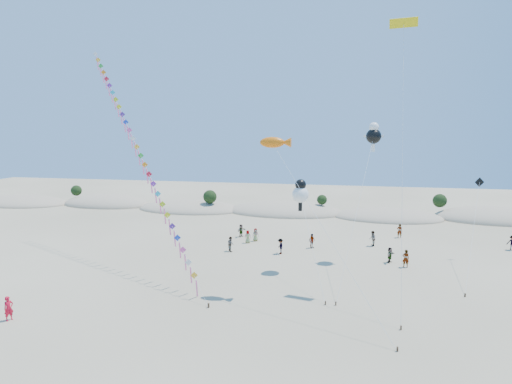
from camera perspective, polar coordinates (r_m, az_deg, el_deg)
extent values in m
plane|color=gray|center=(27.73, -8.88, -21.09)|extent=(160.00, 160.00, 0.00)
ellipsoid|color=tan|center=(88.51, -28.86, -1.35)|extent=(18.00, 9.90, 2.80)
ellipsoid|color=#213212|center=(88.39, -28.89, -0.85)|extent=(14.40, 6.48, 0.72)
ellipsoid|color=tan|center=(80.79, -19.27, -1.61)|extent=(16.00, 8.80, 3.60)
ellipsoid|color=#213212|center=(80.63, -19.31, -0.92)|extent=(12.80, 5.76, 0.64)
ellipsoid|color=tan|center=(72.79, -8.87, -2.31)|extent=(17.60, 9.68, 3.00)
ellipsoid|color=#213212|center=(72.64, -8.88, -1.67)|extent=(14.08, 6.34, 0.70)
ellipsoid|color=tan|center=(69.77, 3.81, -2.70)|extent=(19.00, 10.45, 3.40)
ellipsoid|color=#213212|center=(69.59, 3.81, -1.95)|extent=(15.20, 6.84, 0.76)
ellipsoid|color=tan|center=(68.30, 17.12, -3.32)|extent=(16.40, 9.02, 2.80)
ellipsoid|color=#213212|center=(68.15, 17.14, -2.69)|extent=(13.12, 5.90, 0.66)
ellipsoid|color=tan|center=(73.52, 29.48, -3.23)|extent=(18.00, 9.90, 3.80)
ellipsoid|color=#213212|center=(73.33, 29.54, -2.43)|extent=(14.40, 6.48, 0.72)
sphere|color=black|center=(83.77, -22.84, 0.18)|extent=(1.90, 1.90, 1.90)
sphere|color=black|center=(69.98, -6.17, -0.63)|extent=(2.20, 2.20, 2.20)
sphere|color=black|center=(68.99, 8.79, -1.02)|extent=(1.60, 1.60, 1.60)
sphere|color=black|center=(71.99, 23.30, -1.07)|extent=(2.10, 2.10, 2.10)
cube|color=#3F2D1E|center=(34.10, -6.35, -14.80)|extent=(0.12, 0.12, 0.35)
cylinder|color=silver|center=(43.84, -15.28, 5.09)|extent=(19.71, 18.93, 22.46)
cube|color=yellow|center=(35.38, -8.25, -10.94)|extent=(1.12, 0.44, 1.18)
cube|color=pink|center=(35.75, -7.90, -12.60)|extent=(0.19, 0.45, 1.55)
cube|color=white|center=(35.96, -9.01, -9.24)|extent=(1.12, 0.44, 1.18)
cube|color=pink|center=(36.30, -8.67, -10.90)|extent=(0.19, 0.45, 1.55)
cube|color=#F74EA6|center=(36.59, -9.74, -7.60)|extent=(1.12, 0.44, 1.18)
cube|color=pink|center=(36.89, -9.40, -9.25)|extent=(0.19, 0.45, 1.55)
cube|color=#173AC6|center=(37.24, -10.43, -6.02)|extent=(1.12, 0.44, 1.18)
cube|color=pink|center=(37.52, -10.10, -7.65)|extent=(0.19, 0.45, 1.55)
cube|color=#54238C|center=(37.93, -11.11, -4.49)|extent=(1.12, 0.44, 1.18)
cube|color=pink|center=(38.18, -10.78, -6.10)|extent=(0.19, 0.45, 1.55)
cube|color=yellow|center=(38.66, -11.75, -3.02)|extent=(1.12, 0.44, 1.18)
cube|color=pink|center=(38.87, -11.42, -4.61)|extent=(0.19, 0.45, 1.55)
cube|color=#B6D018|center=(39.41, -12.37, -1.60)|extent=(1.12, 0.44, 1.18)
cube|color=pink|center=(39.59, -12.05, -3.17)|extent=(0.19, 0.45, 1.55)
cube|color=#1BB0CD|center=(40.18, -12.96, -0.24)|extent=(1.12, 0.44, 1.18)
cube|color=pink|center=(40.34, -12.64, -1.78)|extent=(0.19, 0.45, 1.55)
cube|color=purple|center=(40.99, -13.53, 1.07)|extent=(1.12, 0.44, 1.18)
cube|color=pink|center=(41.11, -13.22, -0.44)|extent=(0.19, 0.45, 1.55)
cube|color=red|center=(41.82, -14.08, 2.33)|extent=(1.12, 0.44, 1.18)
cube|color=pink|center=(41.92, -13.77, 0.84)|extent=(0.19, 0.45, 1.55)
cube|color=orange|center=(42.67, -14.60, 3.54)|extent=(1.12, 0.44, 1.18)
cube|color=pink|center=(42.74, -14.30, 2.08)|extent=(0.19, 0.45, 1.55)
cube|color=green|center=(43.54, -15.11, 4.71)|extent=(1.12, 0.44, 1.18)
cube|color=pink|center=(43.59, -14.81, 3.27)|extent=(0.19, 0.45, 1.55)
cube|color=yellow|center=(44.43, -15.60, 5.82)|extent=(1.12, 0.44, 1.18)
cube|color=pink|center=(44.46, -15.31, 4.41)|extent=(0.19, 0.45, 1.55)
cube|color=white|center=(45.35, -16.07, 6.89)|extent=(1.12, 0.44, 1.18)
cube|color=pink|center=(45.35, -15.78, 5.51)|extent=(0.19, 0.45, 1.55)
cube|color=#F74EA6|center=(46.28, -16.53, 7.92)|extent=(1.12, 0.44, 1.18)
cube|color=pink|center=(46.26, -16.24, 6.57)|extent=(0.19, 0.45, 1.55)
cube|color=#173AC6|center=(47.23, -16.97, 8.91)|extent=(1.12, 0.44, 1.18)
cube|color=pink|center=(47.19, -16.69, 7.58)|extent=(0.19, 0.45, 1.55)
cube|color=#54238C|center=(48.19, -17.39, 9.85)|extent=(1.12, 0.44, 1.18)
cube|color=pink|center=(48.13, -17.11, 8.56)|extent=(0.19, 0.45, 1.55)
cube|color=yellow|center=(49.17, -17.80, 10.76)|extent=(1.12, 0.44, 1.18)
cube|color=pink|center=(49.09, -17.53, 9.49)|extent=(0.19, 0.45, 1.55)
cube|color=#B6D018|center=(50.16, -18.20, 11.63)|extent=(1.12, 0.44, 1.18)
cube|color=pink|center=(50.07, -17.93, 10.39)|extent=(0.19, 0.45, 1.55)
cube|color=#1BB0CD|center=(51.17, -18.58, 12.47)|extent=(1.12, 0.44, 1.18)
cube|color=pink|center=(51.06, -18.31, 11.26)|extent=(0.19, 0.45, 1.55)
cube|color=purple|center=(52.19, -18.95, 13.28)|extent=(1.12, 0.44, 1.18)
cube|color=pink|center=(52.06, -18.69, 12.09)|extent=(0.19, 0.45, 1.55)
cube|color=red|center=(53.22, -19.31, 14.05)|extent=(1.12, 0.44, 1.18)
cube|color=pink|center=(53.07, -19.05, 12.88)|extent=(0.19, 0.45, 1.55)
cube|color=orange|center=(54.26, -19.65, 14.79)|extent=(1.12, 0.44, 1.18)
cube|color=pink|center=(54.10, -19.40, 13.65)|extent=(0.19, 0.45, 1.55)
cube|color=green|center=(55.32, -19.99, 15.51)|extent=(1.12, 0.44, 1.18)
cube|color=pink|center=(55.14, -19.74, 14.39)|extent=(0.19, 0.45, 1.55)
cube|color=yellow|center=(56.38, -20.31, 16.19)|extent=(1.12, 0.44, 1.18)
cube|color=pink|center=(56.19, -20.06, 15.10)|extent=(0.19, 0.45, 1.55)
cube|color=white|center=(57.45, -20.63, 16.86)|extent=(1.12, 0.44, 1.18)
cube|color=pink|center=(57.25, -20.38, 15.79)|extent=(0.19, 0.45, 1.55)
cube|color=#3F2D1E|center=(29.42, 18.34, -19.27)|extent=(0.10, 0.10, 0.30)
cylinder|color=silver|center=(31.04, 9.36, -5.39)|extent=(9.26, 8.64, 12.50)
ellipsoid|color=#DA620B|center=(34.85, 2.17, 6.63)|extent=(2.03, 0.89, 0.89)
cone|color=#DA620B|center=(34.70, 4.03, 6.60)|extent=(0.81, 0.81, 0.81)
cube|color=#3F2D1E|center=(34.81, 9.24, -14.39)|extent=(0.10, 0.10, 0.30)
cylinder|color=silver|center=(37.49, 7.44, -6.93)|extent=(2.80, 8.04, 7.40)
sphere|color=white|center=(40.72, 5.95, -0.34)|extent=(1.57, 1.57, 1.57)
sphere|color=black|center=(40.59, 5.97, 0.97)|extent=(1.05, 1.05, 1.05)
cube|color=black|center=(40.92, 5.92, -1.98)|extent=(0.35, 0.18, 0.80)
cube|color=#3F2D1E|center=(34.85, 10.60, -14.41)|extent=(0.10, 0.10, 0.30)
cylinder|color=silver|center=(39.39, 13.35, -2.29)|extent=(3.35, 13.15, 12.81)
sphere|color=black|center=(45.37, 15.41, 7.18)|extent=(1.52, 1.52, 1.52)
sphere|color=white|center=(45.36, 15.46, 8.33)|extent=(0.99, 0.99, 0.99)
cube|color=white|center=(45.41, 15.35, 5.72)|extent=(0.35, 0.18, 0.80)
cube|color=white|center=(45.32, 14.52, 7.22)|extent=(0.60, 0.15, 0.25)
cube|color=white|center=(45.43, 16.30, 7.15)|extent=(0.60, 0.15, 0.25)
cube|color=#3F2D1E|center=(32.17, 18.77, -16.77)|extent=(0.10, 0.10, 0.30)
cylinder|color=silver|center=(33.88, 18.94, 3.69)|extent=(0.40, 9.26, 22.12)
cube|color=yellow|center=(39.28, 19.09, 20.54)|extent=(2.26, 0.92, 0.79)
cube|color=black|center=(39.30, 19.09, 20.54)|extent=(2.18, 0.56, 0.19)
cube|color=#3F2D1E|center=(39.70, 26.10, -12.24)|extent=(0.10, 0.10, 0.30)
cylinder|color=silver|center=(44.78, 26.97, -4.83)|extent=(4.12, 12.17, 8.02)
cube|color=black|center=(50.45, 27.64, 1.16)|extent=(1.00, 0.30, 1.03)
imported|color=red|center=(36.24, -30.10, -13.28)|extent=(0.66, 0.77, 1.78)
imported|color=slate|center=(47.99, -3.40, -6.93)|extent=(0.99, 1.03, 1.67)
imported|color=slate|center=(51.30, -1.10, -5.97)|extent=(0.80, 0.57, 1.53)
imported|color=slate|center=(49.58, 7.45, -6.48)|extent=(0.90, 1.03, 1.66)
imported|color=slate|center=(47.06, 3.27, -7.23)|extent=(1.00, 1.25, 1.69)
imported|color=slate|center=(46.14, 17.43, -8.02)|extent=(1.10, 1.51, 1.58)
imported|color=slate|center=(56.59, 18.60, -4.93)|extent=(0.71, 0.56, 1.73)
imported|color=slate|center=(51.70, 15.26, -6.01)|extent=(0.70, 0.88, 1.79)
imported|color=slate|center=(52.13, -0.06, -5.71)|extent=(0.90, 0.76, 1.56)
imported|color=slate|center=(45.11, 19.33, -8.36)|extent=(0.66, 0.44, 1.79)
imported|color=slate|center=(56.31, 30.98, -5.82)|extent=(1.25, 1.04, 1.68)
imported|color=slate|center=(54.11, -2.00, -5.16)|extent=(1.13, 1.52, 1.59)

